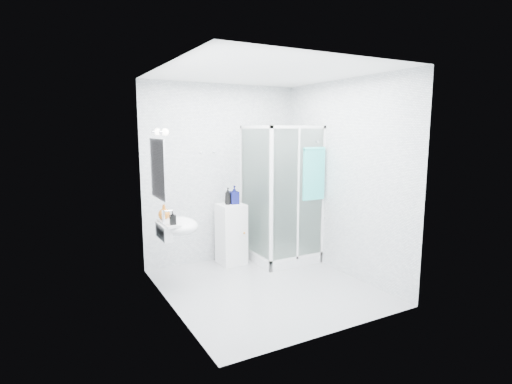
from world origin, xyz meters
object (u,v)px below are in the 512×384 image
hand_towel (314,172)px  soap_dispenser_black (173,218)px  shampoo_bottle_a (228,196)px  storage_cabinet (231,234)px  shower_enclosure (279,232)px  soap_dispenser_orange (164,212)px  shampoo_bottle_b (234,195)px  wall_basin (176,226)px

hand_towel → soap_dispenser_black: size_ratio=4.63×
hand_towel → shampoo_bottle_a: 1.26m
storage_cabinet → soap_dispenser_black: soap_dispenser_black is taller
storage_cabinet → hand_towel: size_ratio=1.19×
storage_cabinet → shampoo_bottle_a: (-0.04, 0.01, 0.56)m
storage_cabinet → soap_dispenser_black: size_ratio=5.52×
shower_enclosure → storage_cabinet: 0.71m
soap_dispenser_orange → soap_dispenser_black: bearing=-87.2°
shampoo_bottle_a → soap_dispenser_black: 1.27m
hand_towel → soap_dispenser_black: (-2.05, -0.07, -0.41)m
storage_cabinet → shower_enclosure: bearing=-22.8°
shampoo_bottle_b → soap_dispenser_black: 1.35m
wall_basin → hand_towel: (1.96, -0.09, 0.56)m
shampoo_bottle_a → soap_dispenser_orange: 1.14m
shampoo_bottle_a → wall_basin: bearing=-148.6°
hand_towel → soap_dispenser_orange: (-2.07, 0.24, -0.40)m
soap_dispenser_orange → wall_basin: bearing=-55.8°
shampoo_bottle_b → soap_dispenser_black: bearing=-147.3°
hand_towel → soap_dispenser_black: bearing=-178.1°
wall_basin → hand_towel: bearing=-2.5°
wall_basin → soap_dispenser_black: 0.23m
storage_cabinet → soap_dispenser_black: 1.39m
hand_towel → wall_basin: bearing=177.5°
storage_cabinet → soap_dispenser_black: (-1.08, -0.72, 0.50)m
shampoo_bottle_b → shower_enclosure: bearing=-23.4°
shower_enclosure → soap_dispenser_black: shower_enclosure is taller
shampoo_bottle_b → soap_dispenser_black: shampoo_bottle_b is taller
wall_basin → hand_towel: size_ratio=0.76×
shower_enclosure → soap_dispenser_black: 1.87m
shower_enclosure → hand_towel: bearing=-52.3°
wall_basin → hand_towel: hand_towel is taller
wall_basin → soap_dispenser_orange: bearing=124.2°
shower_enclosure → shampoo_bottle_b: bearing=156.6°
wall_basin → storage_cabinet: 1.20m
shower_enclosure → wall_basin: (-1.66, -0.32, 0.35)m
shower_enclosure → soap_dispenser_black: (-1.74, -0.47, 0.49)m
wall_basin → shampoo_bottle_b: shampoo_bottle_b is taller
storage_cabinet → shampoo_bottle_a: bearing=167.3°
storage_cabinet → soap_dispenser_orange: (-1.09, -0.42, 0.51)m
shampoo_bottle_b → hand_towel: bearing=-35.9°
shower_enclosure → wall_basin: 1.72m
soap_dispenser_black → hand_towel: bearing=1.9°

